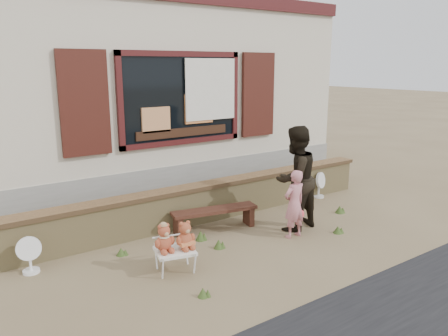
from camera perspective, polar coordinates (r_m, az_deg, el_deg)
ground at (r=7.03m, az=2.84°, el=-8.89°), size 80.00×80.00×0.00m
shopfront at (r=10.44m, az=-12.50°, el=9.41°), size 8.04×5.13×4.00m
brick_wall at (r=7.68m, az=-1.72°, el=-4.22°), size 7.10×0.36×0.67m
bench at (r=7.19m, az=-1.24°, el=-6.07°), size 1.46×0.58×0.37m
folding_chair at (r=5.84m, az=-6.43°, el=-10.79°), size 0.59×0.55×0.31m
teddy_bear_left at (r=5.73m, az=-7.86°, el=-8.96°), size 0.33×0.30×0.38m
teddy_bear_right at (r=5.79m, az=-5.14°, el=-8.63°), size 0.33×0.30×0.38m
child at (r=6.90m, az=9.16°, el=-4.67°), size 0.40×0.26×1.09m
adult at (r=7.17m, az=9.26°, el=-1.36°), size 0.92×0.76×1.72m
fan_left at (r=6.30m, az=-24.06°, el=-10.28°), size 0.33×0.22×0.51m
fan_right at (r=9.13m, az=12.30°, el=-2.16°), size 0.34×0.22×0.53m
grass_tufts at (r=6.88m, az=3.80°, el=-8.82°), size 4.16×1.78×0.16m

